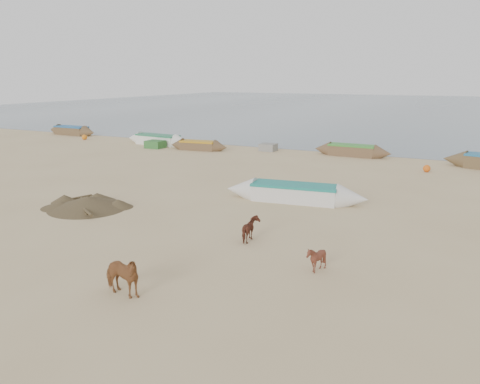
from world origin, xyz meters
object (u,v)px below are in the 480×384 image
at_px(calf_right, 251,230).
at_px(calf_front, 316,259).
at_px(near_canoe, 295,193).
at_px(cow_adult, 121,276).

bearing_deg(calf_right, calf_front, -149.67).
height_order(calf_front, near_canoe, near_canoe).
xyz_separation_m(calf_front, calf_right, (-2.85, 1.52, 0.02)).
relative_size(calf_front, calf_right, 0.95).
relative_size(cow_adult, calf_right, 1.58).
distance_m(cow_adult, calf_right, 5.52).
bearing_deg(calf_front, cow_adult, -76.66).
distance_m(calf_right, near_canoe, 5.85).
relative_size(calf_right, near_canoe, 0.13).
height_order(cow_adult, calf_right, cow_adult).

